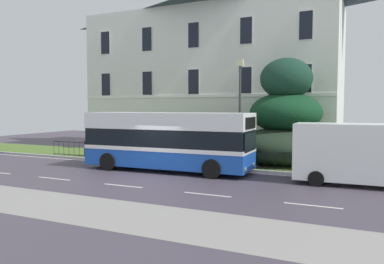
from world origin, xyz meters
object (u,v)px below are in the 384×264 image
evergreen_tree (283,125)px  white_panel_van (355,154)px  georgian_townhouse (214,69)px  street_lamp_post (240,104)px  single_decker_bus (168,140)px  litter_bin (88,148)px

evergreen_tree → white_panel_van: 6.31m
evergreen_tree → georgian_townhouse: bearing=137.7°
white_panel_van → street_lamp_post: street_lamp_post is taller
white_panel_van → street_lamp_post: bearing=154.0°
georgian_townhouse → white_panel_van: size_ratio=3.46×
evergreen_tree → single_decker_bus: 7.18m
street_lamp_post → evergreen_tree: bearing=42.0°
georgian_townhouse → evergreen_tree: (6.90, -6.27, -4.16)m
single_decker_bus → white_panel_van: bearing=-0.4°
georgian_townhouse → litter_bin: bearing=-123.4°
white_panel_van → evergreen_tree: bearing=129.2°
white_panel_van → street_lamp_post: size_ratio=0.95×
georgian_townhouse → litter_bin: georgian_townhouse is taller
georgian_townhouse → white_panel_van: (10.98, -10.99, -5.16)m
litter_bin → white_panel_van: bearing=-7.5°
white_panel_van → street_lamp_post: 7.15m
evergreen_tree → litter_bin: (-12.70, -2.51, -1.72)m
white_panel_van → litter_bin: white_panel_van is taller
litter_bin → street_lamp_post: bearing=3.3°
single_decker_bus → white_panel_van: 9.31m
single_decker_bus → evergreen_tree: bearing=41.6°
single_decker_bus → litter_bin: 7.90m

